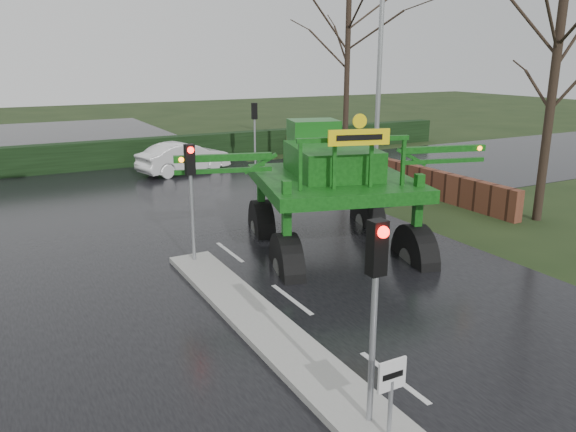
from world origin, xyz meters
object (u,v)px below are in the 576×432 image
street_light_right (374,53)px  white_sedan (185,173)px  keep_left_sign (391,386)px  traffic_signal_near (376,280)px  traffic_signal_far (254,121)px  traffic_signal_mid (191,178)px  crop_sprayer (284,180)px

street_light_right → white_sedan: 11.88m
keep_left_sign → traffic_signal_near: bearing=90.0°
traffic_signal_far → street_light_right: bearing=101.9°
keep_left_sign → white_sedan: size_ratio=0.28×
keep_left_sign → street_light_right: 17.23m
traffic_signal_near → keep_left_sign: bearing=-90.0°
keep_left_sign → traffic_signal_near: 1.61m
traffic_signal_near → traffic_signal_mid: 8.50m
traffic_signal_near → white_sedan: traffic_signal_near is taller
traffic_signal_near → traffic_signal_mid: bearing=90.0°
keep_left_sign → traffic_signal_mid: (0.00, 8.99, 1.53)m
traffic_signal_mid → crop_sprayer: 2.62m
street_light_right → traffic_signal_mid: bearing=-154.6°
traffic_signal_near → traffic_signal_mid: same height
street_light_right → crop_sprayer: size_ratio=1.05×
traffic_signal_mid → white_sedan: 14.05m
traffic_signal_mid → white_sedan: traffic_signal_mid is taller
street_light_right → keep_left_sign: bearing=-125.1°
street_light_right → white_sedan: street_light_right is taller
street_light_right → traffic_signal_near: bearing=-126.1°
white_sedan → traffic_signal_near: bearing=155.0°
traffic_signal_mid → street_light_right: street_light_right is taller
traffic_signal_near → crop_sprayer: size_ratio=0.37×
traffic_signal_mid → keep_left_sign: bearing=-90.0°
traffic_signal_near → street_light_right: (9.49, 13.01, 3.40)m
keep_left_sign → crop_sprayer: 8.02m
traffic_signal_mid → street_light_right: 11.05m
white_sedan → crop_sprayer: bearing=158.3°
traffic_signal_mid → traffic_signal_far: (7.80, 12.52, 0.00)m
traffic_signal_far → white_sedan: traffic_signal_far is taller
keep_left_sign → white_sedan: bearing=79.7°
traffic_signal_far → traffic_signal_near: bearing=69.6°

